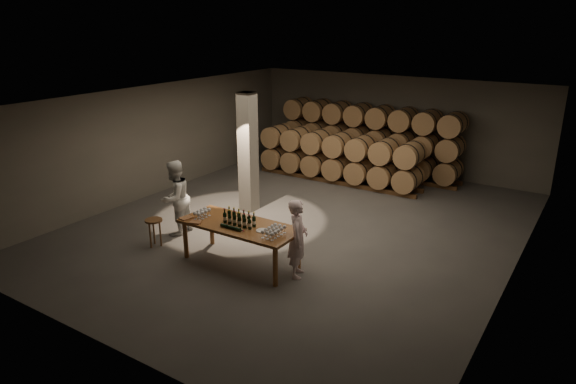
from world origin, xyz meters
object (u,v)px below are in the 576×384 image
Objects in this scene: plate at (262,231)px; stool at (154,224)px; tasting_table at (240,229)px; person_woman at (175,198)px; person_man at (298,238)px; bottle_cluster at (239,220)px; notebook_near at (195,222)px.

plate is 0.38× the size of stool.
stool is at bearing -170.22° from tasting_table.
person_woman is (-0.10, 0.82, 0.38)m from stool.
plate is 2.84m from stool.
person_man reaches higher than plate.
bottle_cluster is at bearing 72.85° from person_woman.
plate is at bearing -2.15° from notebook_near.
stool is at bearing 74.23° from person_man.
stool is 0.90m from person_woman.
bottle_cluster is (0.01, -0.03, 0.22)m from tasting_table.
person_woman is at bearing 168.50° from bottle_cluster.
bottle_cluster is at bearing 8.95° from stool.
notebook_near is 0.14× the size of person_man.
plate is 1.49m from notebook_near.
stool is (-1.36, 0.07, -0.38)m from notebook_near.
notebook_near is (-0.84, -0.42, -0.10)m from bottle_cluster.
person_woman is (-2.30, 0.44, 0.12)m from tasting_table.
person_woman is at bearing 61.09° from person_man.
plate is (0.59, -0.02, -0.11)m from bottle_cluster.
bottle_cluster reaches higher than stool.
notebook_near is at bearing -153.62° from bottle_cluster.
bottle_cluster reaches higher than tasting_table.
plate is 0.15× the size of person_man.
bottle_cluster is 0.40× the size of person_woman.
tasting_table is at bearing 175.53° from plate.
person_man is (3.51, 0.56, 0.28)m from stool.
person_woman is at bearing 130.88° from notebook_near.
notebook_near is 2.24m from person_man.
tasting_table is 1.42× the size of person_woman.
person_woman is (-1.46, 0.89, -0.00)m from notebook_near.
notebook_near is at bearing -3.01° from stool.
person_woman is at bearing 169.21° from tasting_table.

